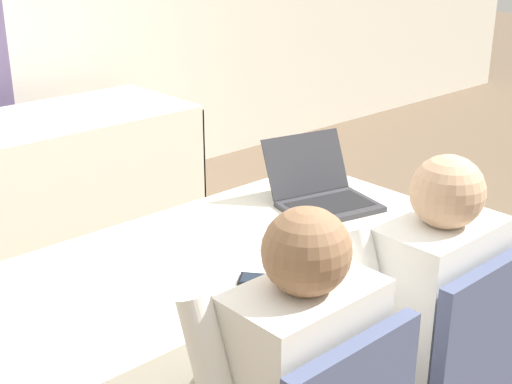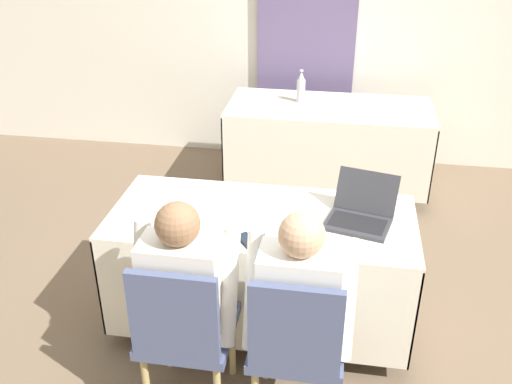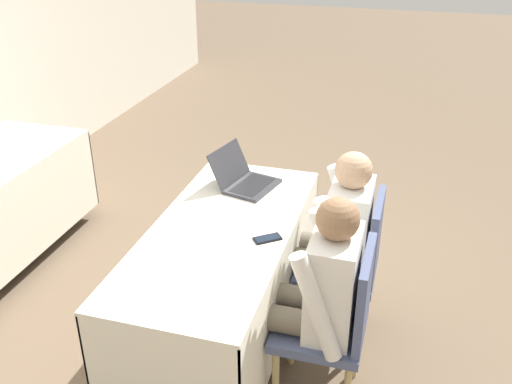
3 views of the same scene
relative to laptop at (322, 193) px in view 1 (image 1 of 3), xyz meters
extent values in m
cube|color=silver|center=(-0.53, -0.03, -0.05)|extent=(1.67, 0.74, 0.02)
cube|color=silver|center=(-0.53, 0.34, -0.37)|extent=(1.67, 0.01, 0.62)
cube|color=silver|center=(0.30, -0.03, -0.37)|extent=(0.01, 0.74, 0.62)
cube|color=silver|center=(-0.25, 1.82, -0.05)|extent=(1.67, 0.74, 0.02)
cube|color=silver|center=(-0.25, 1.45, -0.37)|extent=(1.67, 0.01, 0.62)
cube|color=silver|center=(-0.25, 2.19, -0.37)|extent=(1.67, 0.01, 0.62)
cube|color=silver|center=(0.59, 1.82, -0.37)|extent=(0.01, 0.74, 0.62)
cylinder|color=#333333|center=(-0.25, 1.82, -0.74)|extent=(0.06, 0.06, 0.12)
cube|color=#333338|center=(-0.01, -0.05, -0.03)|extent=(0.38, 0.31, 0.02)
cube|color=black|center=(-0.01, -0.05, -0.02)|extent=(0.32, 0.23, 0.00)
cube|color=#333338|center=(0.03, 0.11, 0.08)|extent=(0.35, 0.18, 0.21)
cube|color=black|center=(0.03, 0.11, 0.08)|extent=(0.31, 0.16, 0.18)
cube|color=black|center=(-0.56, -0.29, -0.04)|extent=(0.14, 0.16, 0.01)
cube|color=#192333|center=(-0.56, -0.29, -0.03)|extent=(0.13, 0.14, 0.00)
cube|color=white|center=(-0.57, -0.07, -0.04)|extent=(0.28, 0.34, 0.00)
cube|color=#4C567A|center=(-0.26, -0.83, -0.12)|extent=(0.40, 0.04, 0.45)
cylinder|color=silver|center=(-0.59, -0.64, -0.08)|extent=(0.08, 0.26, 0.54)
sphere|color=#8C6647|center=(-0.80, -0.68, 0.27)|extent=(0.20, 0.20, 0.20)
cylinder|color=#665B4C|center=(-0.17, -0.50, -0.28)|extent=(0.13, 0.42, 0.13)
cylinder|color=#665B4C|center=(-0.35, -0.50, -0.28)|extent=(0.13, 0.42, 0.13)
cylinder|color=#665B4C|center=(-0.17, -0.32, -0.57)|extent=(0.10, 0.10, 0.46)
cube|color=white|center=(-0.26, -0.68, -0.08)|extent=(0.36, 0.22, 0.52)
cylinder|color=white|center=(-0.05, -0.64, -0.08)|extent=(0.08, 0.26, 0.54)
cylinder|color=white|center=(-0.47, -0.64, -0.08)|extent=(0.08, 0.26, 0.54)
sphere|color=tan|center=(-0.26, -0.68, 0.27)|extent=(0.20, 0.20, 0.20)
camera|label=1|loc=(-1.81, -1.63, 0.94)|focal=50.00mm
camera|label=2|loc=(-0.13, -2.68, 1.54)|focal=40.00mm
camera|label=3|loc=(-3.00, -0.94, 1.53)|focal=40.00mm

